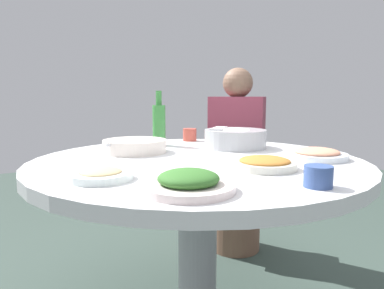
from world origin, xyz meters
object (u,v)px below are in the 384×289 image
(tea_cup_far, at_px, (190,135))
(dish_shrimp, at_px, (317,154))
(round_dining_table, at_px, (198,188))
(rice_bowl, at_px, (235,138))
(tea_cup_near, at_px, (318,176))
(stool_for_diner_left, at_px, (235,217))
(soup_bowl, at_px, (135,146))
(dish_greens, at_px, (189,183))
(dish_noodles, at_px, (101,175))
(green_bottle, at_px, (159,124))
(dish_tofu_braise, at_px, (265,163))
(diner_left, at_px, (237,138))

(tea_cup_far, bearing_deg, dish_shrimp, 100.26)
(round_dining_table, height_order, rice_bowl, rice_bowl)
(tea_cup_near, bearing_deg, stool_for_diner_left, -119.14)
(soup_bowl, xyz_separation_m, dish_shrimp, (-0.55, 0.53, -0.01))
(dish_greens, bearing_deg, stool_for_diner_left, -134.00)
(round_dining_table, xyz_separation_m, dish_noodles, (0.44, 0.15, 0.14))
(soup_bowl, xyz_separation_m, green_bottle, (-0.19, -0.15, 0.08))
(tea_cup_near, bearing_deg, tea_cup_far, -102.08)
(dish_shrimp, height_order, tea_cup_near, tea_cup_near)
(stool_for_diner_left, bearing_deg, dish_greens, 46.00)
(soup_bowl, distance_m, dish_tofu_braise, 0.62)
(soup_bowl, bearing_deg, stool_for_diner_left, -158.85)
(dish_tofu_braise, bearing_deg, tea_cup_far, -102.67)
(dish_noodles, bearing_deg, tea_cup_far, -137.41)
(soup_bowl, bearing_deg, diner_left, -158.85)
(dish_noodles, bearing_deg, dish_tofu_braise, 165.09)
(rice_bowl, relative_size, dish_shrimp, 1.24)
(soup_bowl, height_order, stool_for_diner_left, soup_bowl)
(dish_noodles, height_order, stool_for_diner_left, dish_noodles)
(round_dining_table, height_order, soup_bowl, soup_bowl)
(dish_tofu_braise, xyz_separation_m, dish_noodles, (0.53, -0.14, -0.00))
(dish_tofu_braise, bearing_deg, dish_noodles, -14.91)
(soup_bowl, distance_m, diner_left, 0.90)
(round_dining_table, distance_m, dish_greens, 0.51)
(dish_greens, xyz_separation_m, tea_cup_far, (-0.55, -0.90, 0.01))
(soup_bowl, bearing_deg, dish_noodles, 56.17)
(dish_tofu_braise, bearing_deg, diner_left, -123.73)
(dish_noodles, bearing_deg, diner_left, -146.25)
(soup_bowl, bearing_deg, dish_shrimp, 136.34)
(round_dining_table, bearing_deg, tea_cup_far, -118.06)
(soup_bowl, distance_m, tea_cup_far, 0.47)
(round_dining_table, relative_size, tea_cup_near, 16.66)
(diner_left, bearing_deg, green_bottle, 15.27)
(green_bottle, bearing_deg, soup_bowl, 37.38)
(round_dining_table, height_order, dish_tofu_braise, dish_tofu_braise)
(dish_shrimp, height_order, tea_cup_far, tea_cup_far)
(dish_noodles, distance_m, diner_left, 1.35)
(diner_left, bearing_deg, tea_cup_near, 60.86)
(dish_greens, bearing_deg, round_dining_table, -125.32)
(dish_greens, distance_m, green_bottle, 0.89)
(tea_cup_near, bearing_deg, round_dining_table, -85.52)
(round_dining_table, distance_m, tea_cup_near, 0.57)
(round_dining_table, xyz_separation_m, tea_cup_far, (-0.27, -0.50, 0.16))
(rice_bowl, height_order, stool_for_diner_left, rice_bowl)
(soup_bowl, relative_size, diner_left, 0.38)
(rice_bowl, relative_size, tea_cup_near, 3.78)
(stool_for_diner_left, bearing_deg, green_bottle, 15.27)
(round_dining_table, xyz_separation_m, stool_for_diner_left, (-0.68, -0.60, -0.43))
(rice_bowl, bearing_deg, round_dining_table, 26.72)
(tea_cup_far, bearing_deg, dish_greens, 58.59)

